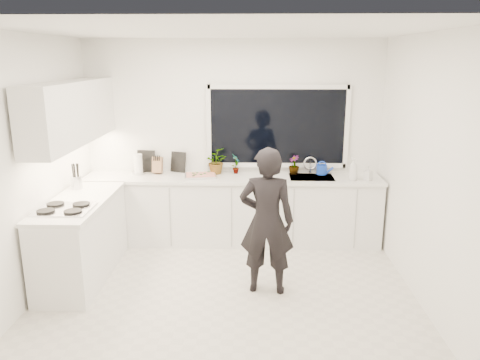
{
  "coord_description": "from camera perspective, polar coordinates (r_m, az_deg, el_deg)",
  "views": [
    {
      "loc": [
        0.28,
        -4.57,
        2.46
      ],
      "look_at": [
        0.13,
        0.4,
        1.15
      ],
      "focal_mm": 35.0,
      "sensor_mm": 36.0,
      "label": 1
    }
  ],
  "objects": [
    {
      "name": "ceiling",
      "position": [
        4.58,
        -1.89,
        17.88
      ],
      "size": [
        4.0,
        3.5,
        0.02
      ],
      "primitive_type": "cube",
      "color": "white",
      "rests_on": "wall_back"
    },
    {
      "name": "knife_block",
      "position": [
        6.46,
        -10.03,
        1.74
      ],
      "size": [
        0.13,
        0.1,
        0.22
      ],
      "primitive_type": "cube",
      "rotation": [
        0.0,
        0.0,
        -0.03
      ],
      "color": "olive",
      "rests_on": "countertop_back"
    },
    {
      "name": "stovetop",
      "position": [
        5.2,
        -20.66,
        -3.26
      ],
      "size": [
        0.56,
        0.48,
        0.03
      ],
      "primitive_type": "cube",
      "color": "black",
      "rests_on": "countertop_left"
    },
    {
      "name": "picture_frame_large",
      "position": [
        6.5,
        -7.53,
        2.2
      ],
      "size": [
        0.21,
        0.1,
        0.28
      ],
      "primitive_type": "cube",
      "rotation": [
        0.0,
        0.0,
        -0.36
      ],
      "color": "black",
      "rests_on": "countertop_back"
    },
    {
      "name": "window",
      "position": [
        6.37,
        4.6,
        6.51
      ],
      "size": [
        1.8,
        0.02,
        1.0
      ],
      "primitive_type": "cube",
      "color": "black",
      "rests_on": "wall_back"
    },
    {
      "name": "paper_towel_roll",
      "position": [
        6.47,
        -12.29,
        1.84
      ],
      "size": [
        0.12,
        0.12,
        0.26
      ],
      "primitive_type": "cylinder",
      "rotation": [
        0.0,
        0.0,
        0.1
      ],
      "color": "white",
      "rests_on": "countertop_back"
    },
    {
      "name": "pizza",
      "position": [
        6.22,
        -4.83,
        0.67
      ],
      "size": [
        0.41,
        0.32,
        0.01
      ],
      "primitive_type": "cube",
      "rotation": [
        0.0,
        0.0,
        0.16
      ],
      "color": "#B33117",
      "rests_on": "pizza_tray"
    },
    {
      "name": "wall_left",
      "position": [
        5.23,
        -24.31,
        1.18
      ],
      "size": [
        0.02,
        3.5,
        2.7
      ],
      "primitive_type": "cube",
      "color": "white",
      "rests_on": "ground"
    },
    {
      "name": "watering_can",
      "position": [
        6.42,
        9.93,
        1.26
      ],
      "size": [
        0.17,
        0.17,
        0.13
      ],
      "primitive_type": "cylinder",
      "rotation": [
        0.0,
        0.0,
        -0.24
      ],
      "color": "#133AB9",
      "rests_on": "countertop_back"
    },
    {
      "name": "floor",
      "position": [
        5.2,
        -1.63,
        -13.59
      ],
      "size": [
        4.0,
        3.5,
        0.02
      ],
      "primitive_type": "cube",
      "color": "beige",
      "rests_on": "ground"
    },
    {
      "name": "wall_right",
      "position": [
        5.01,
        21.86,
        0.88
      ],
      "size": [
        0.02,
        3.5,
        2.7
      ],
      "primitive_type": "cube",
      "color": "white",
      "rests_on": "ground"
    },
    {
      "name": "herb_plants",
      "position": [
        6.34,
        -0.69,
        2.18
      ],
      "size": [
        1.36,
        0.4,
        0.34
      ],
      "color": "#26662D",
      "rests_on": "countertop_back"
    },
    {
      "name": "soap_bottles",
      "position": [
        6.18,
        14.11,
        1.14
      ],
      "size": [
        0.33,
        0.15,
        0.29
      ],
      "color": "#D8BF66",
      "rests_on": "countertop_back"
    },
    {
      "name": "wall_back",
      "position": [
        6.43,
        -0.82,
        4.83
      ],
      "size": [
        4.0,
        0.02,
        2.7
      ],
      "primitive_type": "cube",
      "color": "white",
      "rests_on": "ground"
    },
    {
      "name": "base_cabinets_left",
      "position": [
        5.66,
        -18.7,
        -6.95
      ],
      "size": [
        0.58,
        1.6,
        0.88
      ],
      "primitive_type": "cube",
      "color": "white",
      "rests_on": "floor"
    },
    {
      "name": "upper_cabinets",
      "position": [
        5.69,
        -19.81,
        7.75
      ],
      "size": [
        0.34,
        2.1,
        0.7
      ],
      "primitive_type": "cube",
      "color": "white",
      "rests_on": "wall_left"
    },
    {
      "name": "sink",
      "position": [
        6.27,
        8.7,
        -0.09
      ],
      "size": [
        0.58,
        0.42,
        0.14
      ],
      "primitive_type": "cube",
      "color": "silver",
      "rests_on": "countertop_back"
    },
    {
      "name": "base_cabinets_back",
      "position": [
        6.36,
        -0.91,
        -3.77
      ],
      "size": [
        3.92,
        0.58,
        0.88
      ],
      "primitive_type": "cube",
      "color": "white",
      "rests_on": "floor"
    },
    {
      "name": "faucet",
      "position": [
        6.43,
        8.54,
        1.75
      ],
      "size": [
        0.03,
        0.03,
        0.22
      ],
      "primitive_type": "cylinder",
      "color": "silver",
      "rests_on": "countertop_back"
    },
    {
      "name": "utensil_crock",
      "position": [
        5.96,
        -19.3,
        -0.27
      ],
      "size": [
        0.16,
        0.16,
        0.16
      ],
      "primitive_type": "cylinder",
      "rotation": [
        0.0,
        0.0,
        0.33
      ],
      "color": "silver",
      "rests_on": "countertop_left"
    },
    {
      "name": "person",
      "position": [
        4.92,
        3.27,
        -5.05
      ],
      "size": [
        0.61,
        0.43,
        1.59
      ],
      "primitive_type": "imported",
      "rotation": [
        0.0,
        0.0,
        3.05
      ],
      "color": "black",
      "rests_on": "floor"
    },
    {
      "name": "picture_frame_small",
      "position": [
        6.58,
        -11.4,
        2.28
      ],
      "size": [
        0.25,
        0.05,
        0.3
      ],
      "primitive_type": "cube",
      "rotation": [
        0.0,
        0.0,
        -0.14
      ],
      "color": "black",
      "rests_on": "countertop_back"
    },
    {
      "name": "countertop_left",
      "position": [
        5.52,
        -19.09,
        -2.5
      ],
      "size": [
        0.62,
        1.6,
        0.04
      ],
      "primitive_type": "cube",
      "color": "silver",
      "rests_on": "base_cabinets_left"
    },
    {
      "name": "pizza_tray",
      "position": [
        6.22,
        -4.82,
        0.52
      ],
      "size": [
        0.45,
        0.37,
        0.03
      ],
      "primitive_type": "cube",
      "rotation": [
        0.0,
        0.0,
        0.16
      ],
      "color": "silver",
      "rests_on": "countertop_back"
    },
    {
      "name": "countertop_back",
      "position": [
        6.21,
        -0.93,
        0.23
      ],
      "size": [
        3.94,
        0.62,
        0.04
      ],
      "primitive_type": "cube",
      "color": "silver",
      "rests_on": "base_cabinets_back"
    }
  ]
}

